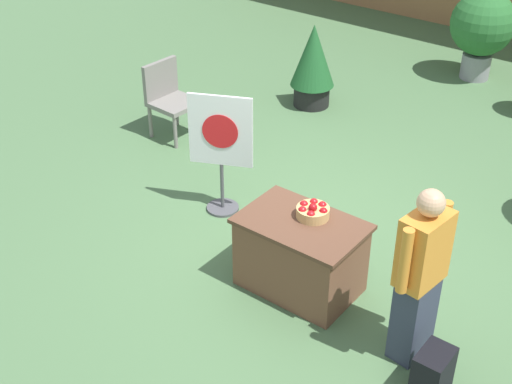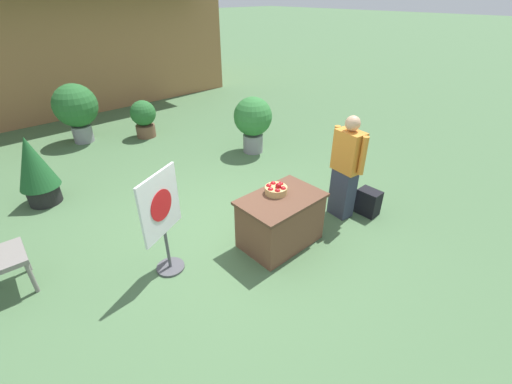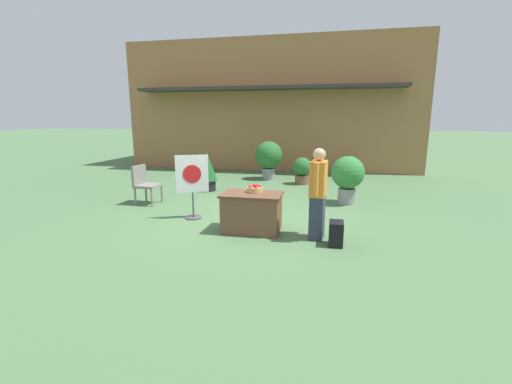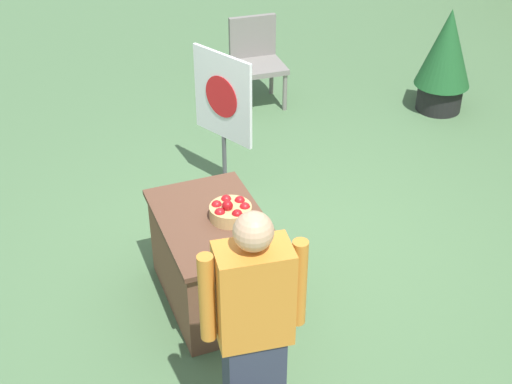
{
  "view_description": "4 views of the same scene",
  "coord_description": "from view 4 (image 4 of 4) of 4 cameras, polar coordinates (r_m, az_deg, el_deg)",
  "views": [
    {
      "loc": [
        3.26,
        -5.21,
        4.41
      ],
      "look_at": [
        -0.13,
        -0.81,
        0.91
      ],
      "focal_mm": 50.0,
      "sensor_mm": 36.0,
      "label": 1
    },
    {
      "loc": [
        -2.53,
        -3.4,
        3.14
      ],
      "look_at": [
        0.25,
        -0.36,
        0.7
      ],
      "focal_mm": 24.0,
      "sensor_mm": 36.0,
      "label": 2
    },
    {
      "loc": [
        1.76,
        -6.93,
        2.13
      ],
      "look_at": [
        0.43,
        -0.77,
        0.78
      ],
      "focal_mm": 24.0,
      "sensor_mm": 36.0,
      "label": 3
    },
    {
      "loc": [
        4.36,
        -1.98,
        3.71
      ],
      "look_at": [
        0.01,
        -0.29,
        0.66
      ],
      "focal_mm": 50.0,
      "sensor_mm": 36.0,
      "label": 4
    }
  ],
  "objects": [
    {
      "name": "ground_plane",
      "position": [
        6.06,
        2.51,
        -4.69
      ],
      "size": [
        120.0,
        120.0,
        0.0
      ],
      "primitive_type": "plane",
      "color": "#4C7047"
    },
    {
      "name": "display_table",
      "position": [
        5.36,
        -3.39,
        -5.46
      ],
      "size": [
        1.14,
        0.75,
        0.75
      ],
      "color": "brown",
      "rests_on": "ground_plane"
    },
    {
      "name": "apple_basket",
      "position": [
        5.11,
        -2.05,
        -1.51
      ],
      "size": [
        0.31,
        0.31,
        0.16
      ],
      "color": "tan",
      "rests_on": "display_table"
    },
    {
      "name": "person_visitor",
      "position": [
        4.13,
        -0.19,
        -10.96
      ],
      "size": [
        0.31,
        0.61,
        1.64
      ],
      "rotation": [
        0.0,
        0.0,
        3.02
      ],
      "color": "#33384C",
      "rests_on": "ground_plane"
    },
    {
      "name": "poster_board",
      "position": [
        6.44,
        -2.64,
        6.1
      ],
      "size": [
        0.64,
        0.36,
        1.38
      ],
      "rotation": [
        0.0,
        0.0,
        -1.13
      ],
      "color": "#4C4C51",
      "rests_on": "ground_plane"
    },
    {
      "name": "patio_chair",
      "position": [
        8.31,
        0.02,
        10.8
      ],
      "size": [
        0.58,
        0.58,
        0.98
      ],
      "rotation": [
        0.0,
        0.0,
        6.23
      ],
      "color": "gray",
      "rests_on": "ground_plane"
    },
    {
      "name": "potted_plant_far_right",
      "position": [
        8.34,
        14.91,
        10.36
      ],
      "size": [
        0.62,
        0.62,
        1.19
      ],
      "color": "black",
      "rests_on": "ground_plane"
    }
  ]
}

